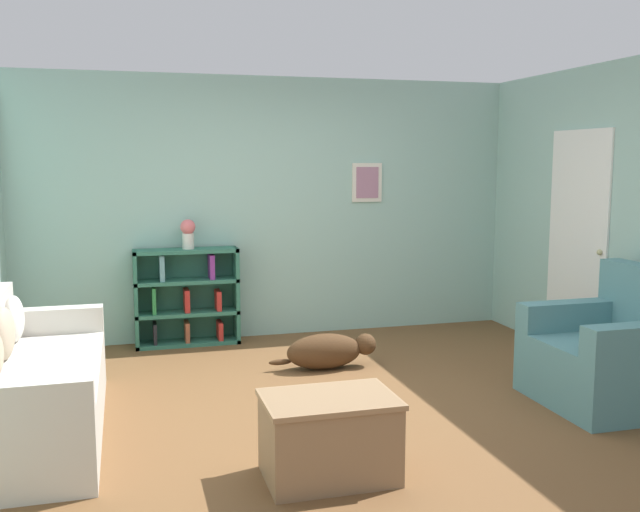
{
  "coord_description": "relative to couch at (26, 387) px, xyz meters",
  "views": [
    {
      "loc": [
        -1.45,
        -4.82,
        1.78
      ],
      "look_at": [
        0.0,
        0.4,
        1.05
      ],
      "focal_mm": 40.0,
      "sensor_mm": 36.0,
      "label": 1
    }
  ],
  "objects": [
    {
      "name": "coffee_table",
      "position": [
        1.72,
        -1.14,
        -0.07
      ],
      "size": [
        0.75,
        0.51,
        0.47
      ],
      "color": "#846647",
      "rests_on": "ground_plane"
    },
    {
      "name": "wall_back",
      "position": [
        2.1,
        2.26,
        0.98
      ],
      "size": [
        5.6,
        0.13,
        2.6
      ],
      "color": "#93BCB2",
      "rests_on": "ground_plane"
    },
    {
      "name": "couch",
      "position": [
        0.0,
        0.0,
        0.0
      ],
      "size": [
        0.82,
        2.09,
        0.85
      ],
      "color": "beige",
      "rests_on": "ground_plane"
    },
    {
      "name": "wall_right",
      "position": [
        4.64,
        0.02,
        0.97
      ],
      "size": [
        0.16,
        5.0,
        2.6
      ],
      "color": "#93BCB2",
      "rests_on": "ground_plane"
    },
    {
      "name": "bookshelf",
      "position": [
        1.21,
        2.07,
        0.14
      ],
      "size": [
        0.99,
        0.28,
        0.94
      ],
      "color": "#2D6B56",
      "rests_on": "ground_plane"
    },
    {
      "name": "dog",
      "position": [
        2.3,
        0.9,
        -0.16
      ],
      "size": [
        0.94,
        0.28,
        0.31
      ],
      "color": "#472D19",
      "rests_on": "ground_plane"
    },
    {
      "name": "recliner_chair",
      "position": [
        4.08,
        -0.5,
        0.04
      ],
      "size": [
        0.92,
        0.98,
        1.0
      ],
      "color": "slate",
      "rests_on": "ground_plane"
    },
    {
      "name": "vase",
      "position": [
        1.24,
        2.05,
        0.77
      ],
      "size": [
        0.14,
        0.14,
        0.28
      ],
      "color": "silver",
      "rests_on": "bookshelf"
    },
    {
      "name": "ground_plane",
      "position": [
        2.1,
        0.01,
        -0.32
      ],
      "size": [
        14.0,
        14.0,
        0.0
      ],
      "primitive_type": "plane",
      "color": "brown"
    }
  ]
}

